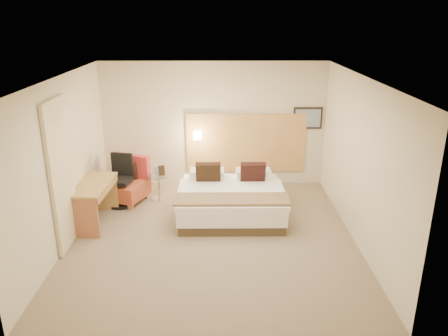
{
  "coord_description": "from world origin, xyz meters",
  "views": [
    {
      "loc": [
        0.15,
        -6.69,
        3.63
      ],
      "look_at": [
        0.2,
        0.54,
        1.06
      ],
      "focal_mm": 35.0,
      "sensor_mm": 36.0,
      "label": 1
    }
  ],
  "objects_px": {
    "bed": "(231,198)",
    "side_table": "(159,186)",
    "desk": "(95,192)",
    "desk_chair": "(121,184)",
    "lounge_chair": "(125,183)"
  },
  "relations": [
    {
      "from": "side_table",
      "to": "lounge_chair",
      "type": "bearing_deg",
      "value": -176.53
    },
    {
      "from": "bed",
      "to": "desk_chair",
      "type": "height_order",
      "value": "desk_chair"
    },
    {
      "from": "desk_chair",
      "to": "side_table",
      "type": "bearing_deg",
      "value": 17.77
    },
    {
      "from": "side_table",
      "to": "desk",
      "type": "bearing_deg",
      "value": -132.46
    },
    {
      "from": "side_table",
      "to": "desk",
      "type": "height_order",
      "value": "desk"
    },
    {
      "from": "lounge_chair",
      "to": "side_table",
      "type": "distance_m",
      "value": 0.68
    },
    {
      "from": "bed",
      "to": "side_table",
      "type": "height_order",
      "value": "bed"
    },
    {
      "from": "bed",
      "to": "desk_chair",
      "type": "distance_m",
      "value": 2.24
    },
    {
      "from": "desk",
      "to": "side_table",
      "type": "bearing_deg",
      "value": 47.54
    },
    {
      "from": "bed",
      "to": "desk_chair",
      "type": "relative_size",
      "value": 1.98
    },
    {
      "from": "desk",
      "to": "desk_chair",
      "type": "xyz_separation_m",
      "value": [
        0.26,
        0.85,
        -0.19
      ]
    },
    {
      "from": "lounge_chair",
      "to": "side_table",
      "type": "height_order",
      "value": "lounge_chair"
    },
    {
      "from": "lounge_chair",
      "to": "desk",
      "type": "bearing_deg",
      "value": -106.74
    },
    {
      "from": "desk",
      "to": "desk_chair",
      "type": "distance_m",
      "value": 0.91
    },
    {
      "from": "side_table",
      "to": "desk_chair",
      "type": "relative_size",
      "value": 0.59
    }
  ]
}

